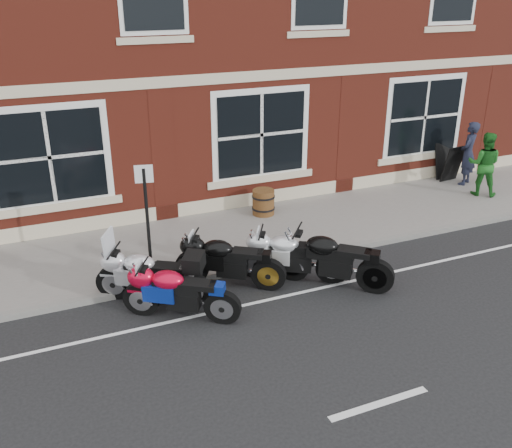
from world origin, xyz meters
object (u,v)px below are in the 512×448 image
at_px(pedestrian_left, 468,153).
at_px(moto_sport_black, 228,259).
at_px(pedestrian_right, 484,164).
at_px(parking_sign, 147,217).
at_px(barrel_planter, 263,202).
at_px(moto_naked_black, 331,257).
at_px(a_board_sign, 448,162).
at_px(moto_sport_red, 179,291).
at_px(moto_sport_silver, 292,254).
at_px(moto_touring_silver, 149,273).

bearing_deg(pedestrian_left, moto_sport_black, -13.85).
distance_m(pedestrian_right, parking_sign, 9.48).
height_order(barrel_planter, parking_sign, parking_sign).
distance_m(moto_sport_black, moto_naked_black, 1.99).
xyz_separation_m(pedestrian_left, parking_sign, (-9.61, -2.15, 0.46)).
bearing_deg(moto_sport_black, a_board_sign, -34.02).
relative_size(moto_sport_black, moto_naked_black, 1.03).
bearing_deg(barrel_planter, moto_sport_red, -131.66).
bearing_deg(pedestrian_right, moto_naked_black, 65.31).
bearing_deg(moto_naked_black, pedestrian_right, -25.12).
xyz_separation_m(moto_sport_silver, a_board_sign, (6.78, 3.45, 0.10)).
relative_size(pedestrian_right, a_board_sign, 1.61).
height_order(a_board_sign, parking_sign, parking_sign).
bearing_deg(pedestrian_right, a_board_sign, -48.36).
bearing_deg(moto_touring_silver, pedestrian_right, -46.52).
relative_size(moto_touring_silver, moto_naked_black, 1.04).
height_order(pedestrian_right, a_board_sign, pedestrian_right).
bearing_deg(pedestrian_left, moto_sport_silver, -8.98).
bearing_deg(moto_sport_silver, pedestrian_left, -35.55).
xyz_separation_m(moto_sport_silver, barrel_planter, (0.77, 3.11, -0.12)).
distance_m(pedestrian_left, barrel_planter, 6.26).
xyz_separation_m(moto_touring_silver, moto_sport_silver, (2.77, -0.28, -0.02)).
bearing_deg(a_board_sign, pedestrian_left, -72.75).
bearing_deg(barrel_planter, parking_sign, -145.63).
distance_m(moto_sport_black, moto_sport_silver, 1.28).
bearing_deg(moto_touring_silver, parking_sign, 16.20).
xyz_separation_m(moto_sport_red, pedestrian_right, (9.20, 2.57, 0.43)).
bearing_deg(moto_sport_black, moto_naked_black, -78.67).
height_order(moto_sport_red, moto_sport_silver, moto_sport_silver).
distance_m(moto_sport_black, pedestrian_right, 8.22).
xyz_separation_m(moto_sport_red, moto_sport_silver, (2.44, 0.49, 0.01)).
relative_size(moto_sport_black, parking_sign, 0.80).
xyz_separation_m(moto_touring_silver, moto_sport_black, (1.52, -0.01, -0.02)).
distance_m(moto_touring_silver, moto_sport_red, 0.84).
height_order(pedestrian_left, parking_sign, parking_sign).
xyz_separation_m(pedestrian_left, pedestrian_right, (-0.24, -0.87, -0.04)).
height_order(moto_sport_red, barrel_planter, moto_sport_red).
relative_size(a_board_sign, parking_sign, 0.45).
bearing_deg(pedestrian_left, moto_naked_black, -3.53).
distance_m(moto_sport_black, barrel_planter, 3.49).
distance_m(moto_touring_silver, parking_sign, 1.04).
height_order(moto_naked_black, pedestrian_left, pedestrian_left).
bearing_deg(moto_naked_black, barrel_planter, 39.15).
height_order(moto_touring_silver, pedestrian_left, pedestrian_left).
distance_m(moto_sport_silver, pedestrian_left, 7.61).
distance_m(moto_naked_black, pedestrian_left, 7.30).
distance_m(moto_sport_red, pedestrian_right, 9.56).
bearing_deg(moto_sport_red, moto_sport_black, -23.15).
distance_m(moto_touring_silver, moto_sport_black, 1.52).
bearing_deg(moto_sport_red, moto_sport_silver, -44.50).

